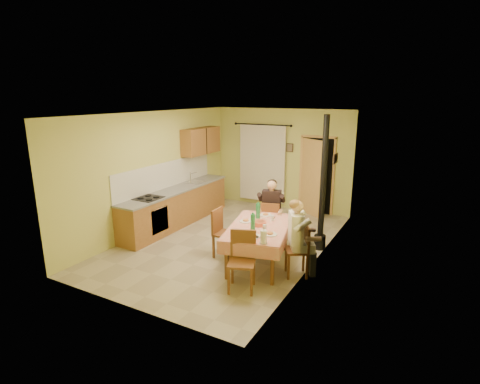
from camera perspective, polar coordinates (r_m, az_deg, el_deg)
The scene contains 17 objects.
floor at distance 8.39m, azimuth -1.84°, elevation -7.56°, with size 4.00×6.00×0.01m, color tan.
room_shell at distance 7.89m, azimuth -1.95°, elevation 4.77°, with size 4.04×6.04×2.82m.
kitchen_run at distance 9.46m, azimuth -9.59°, elevation -2.07°, with size 0.64×3.64×1.56m.
upper_cabinets at distance 10.25m, azimuth -5.95°, elevation 7.75°, with size 0.35×1.40×0.70m, color #905D2C.
curtain at distance 10.76m, azimuth 3.39°, elevation 4.44°, with size 1.70×0.07×2.22m.
doorway at distance 10.22m, azimuth 11.27°, elevation 2.41°, with size 0.96×0.50×2.15m.
dining_table at distance 7.25m, azimuth 2.88°, elevation -8.05°, with size 1.48×2.02×0.76m.
tableware at distance 6.98m, azimuth 2.83°, elevation -5.03°, with size 0.96×1.54×0.33m.
chair_far at distance 8.25m, azimuth 4.69°, elevation -5.84°, with size 0.49×0.49×0.95m.
chair_near at distance 6.37m, azimuth 0.27°, elevation -12.25°, with size 0.56×0.56×0.99m.
chair_right at distance 6.90m, azimuth 8.69°, elevation -10.25°, with size 0.52×0.52×0.94m.
chair_left at distance 7.58m, azimuth -2.29°, elevation -7.71°, with size 0.44×0.44×0.98m.
man_far at distance 8.08m, azimuth 4.79°, elevation -1.89°, with size 0.64×0.56×1.39m.
man_right at distance 6.67m, azimuth 8.78°, elevation -5.65°, with size 0.62×0.65×1.39m.
stove_flue at distance 7.87m, azimuth 12.39°, elevation -1.53°, with size 0.24×0.24×2.80m.
picture_back at distance 10.44m, azimuth 7.60°, elevation 6.72°, with size 0.19×0.03×0.23m, color black.
picture_right at distance 8.24m, azimuth 14.36°, elevation 4.97°, with size 0.03×0.31×0.21m, color brown.
Camera 1 is at (3.94, -6.69, 3.18)m, focal length 28.00 mm.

